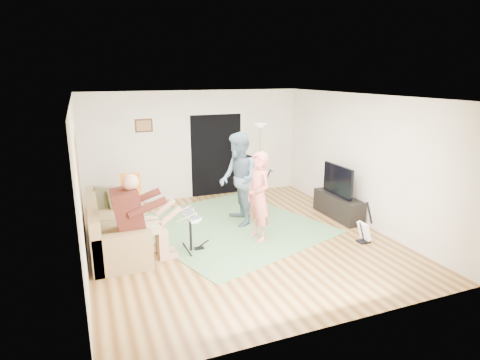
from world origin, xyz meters
The scene contains 19 objects.
floor centered at (0.00, 0.00, 0.00)m, with size 6.00×6.00×0.00m, color brown.
walls centered at (0.00, 0.00, 1.35)m, with size 5.50×6.00×2.70m, color silver, non-canonical shape.
ceiling centered at (0.00, 0.00, 2.70)m, with size 6.00×6.00×0.00m, color white.
window_blinds centered at (-2.74, 0.20, 1.55)m, with size 2.05×2.05×0.00m, color olive.
doorway centered at (0.55, 2.99, 1.05)m, with size 2.10×2.10×0.00m, color black.
picture_frame centered at (-1.25, 2.99, 1.90)m, with size 0.42×0.03×0.32m, color #3F2314.
area_rug centered at (0.04, 0.68, 0.01)m, with size 3.28×3.55×0.02m, color #527F4D.
sofa centered at (-2.30, 0.47, 0.31)m, with size 0.94×2.28×0.92m.
drummer centered at (-1.85, -0.18, 0.59)m, with size 0.99×0.55×1.52m.
drum_kit centered at (-1.00, -0.18, 0.32)m, with size 0.40×0.71×0.73m.
singer centered at (0.34, -0.13, 0.86)m, with size 0.62×0.41×1.71m, color #DC6A60.
microphone centered at (0.54, -0.13, 1.28)m, with size 0.06×0.06×0.24m, color black, non-canonical shape.
guitarist centered at (0.29, 0.77, 0.97)m, with size 0.94×0.74×1.94m, color slate.
guitar_held centered at (0.49, 0.77, 1.32)m, with size 0.12×0.60×0.26m, color white, non-canonical shape.
guitar_spare centered at (2.14, -1.01, 0.23)m, with size 0.29×0.26×0.80m.
torchiere_lamp centered at (1.36, 2.06, 1.33)m, with size 0.35×0.35×1.94m.
dining_chair centered at (-1.80, 1.72, 0.37)m, with size 0.52×0.54×1.04m.
tv_cabinet centered at (2.50, 0.35, 0.25)m, with size 0.40×1.40×0.50m, color black.
television centered at (2.45, 0.35, 0.85)m, with size 0.06×0.99×0.66m, color black.
Camera 1 is at (-2.63, -6.68, 3.09)m, focal length 30.00 mm.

